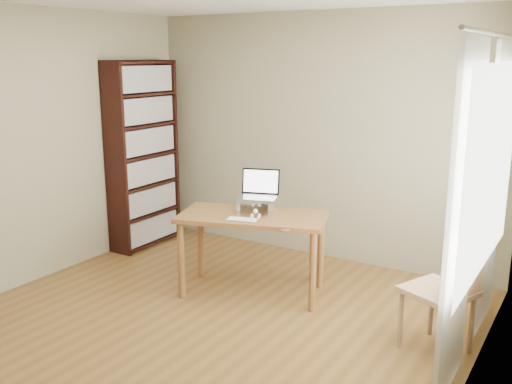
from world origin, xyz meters
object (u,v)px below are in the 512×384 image
(bookshelf, at_px, (143,155))
(chair, at_px, (450,285))
(laptop, at_px, (261,190))
(cat, at_px, (259,205))
(desk, at_px, (253,226))
(keyboard, at_px, (242,220))

(bookshelf, distance_m, chair, 3.73)
(chair, bearing_deg, bookshelf, -168.46)
(laptop, height_order, cat, laptop)
(bookshelf, height_order, cat, bookshelf)
(cat, bearing_deg, desk, -121.33)
(desk, height_order, chair, chair)
(keyboard, bearing_deg, chair, -15.55)
(bookshelf, relative_size, desk, 1.46)
(desk, distance_m, chair, 1.81)
(desk, xyz_separation_m, keyboard, (0.03, -0.22, 0.12))
(bookshelf, bearing_deg, keyboard, -23.14)
(desk, bearing_deg, keyboard, -99.75)
(bookshelf, distance_m, cat, 1.89)
(bookshelf, height_order, chair, bookshelf)
(desk, distance_m, laptop, 0.33)
(cat, bearing_deg, bookshelf, 136.57)
(bookshelf, xyz_separation_m, laptop, (1.81, -0.43, -0.11))
(bookshelf, distance_m, keyboard, 2.03)
(desk, bearing_deg, bookshelf, 144.79)
(cat, bearing_deg, keyboard, -114.59)
(chair, bearing_deg, cat, -166.37)
(bookshelf, relative_size, cat, 4.44)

